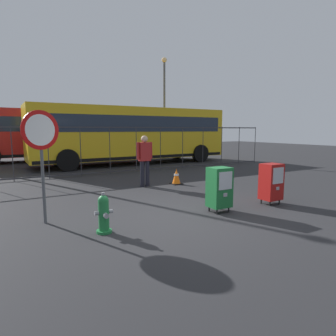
# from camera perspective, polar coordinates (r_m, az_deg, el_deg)

# --- Properties ---
(ground_plane) EXTENTS (60.00, 60.00, 0.00)m
(ground_plane) POSITION_cam_1_polar(r_m,az_deg,el_deg) (6.33, 3.06, -9.53)
(ground_plane) COLOR #262628
(fire_hydrant) EXTENTS (0.33, 0.32, 0.75)m
(fire_hydrant) POSITION_cam_1_polar(r_m,az_deg,el_deg) (5.42, -12.50, -8.79)
(fire_hydrant) COLOR #1E7238
(fire_hydrant) RESTS_ON ground_plane
(newspaper_box_primary) EXTENTS (0.48, 0.42, 1.02)m
(newspaper_box_primary) POSITION_cam_1_polar(r_m,az_deg,el_deg) (7.69, 19.59, -2.54)
(newspaper_box_primary) COLOR black
(newspaper_box_primary) RESTS_ON ground_plane
(newspaper_box_secondary) EXTENTS (0.48, 0.42, 1.02)m
(newspaper_box_secondary) POSITION_cam_1_polar(r_m,az_deg,el_deg) (6.66, 10.05, -3.73)
(newspaper_box_secondary) COLOR black
(newspaper_box_secondary) RESTS_ON ground_plane
(stop_sign) EXTENTS (0.71, 0.31, 2.23)m
(stop_sign) POSITION_cam_1_polar(r_m,az_deg,el_deg) (6.13, -23.64, 4.50)
(stop_sign) COLOR #4C4F54
(stop_sign) RESTS_ON ground_plane
(pedestrian) EXTENTS (0.55, 0.22, 1.67)m
(pedestrian) POSITION_cam_1_polar(r_m,az_deg,el_deg) (9.46, -4.61, 2.00)
(pedestrian) COLOR black
(pedestrian) RESTS_ON ground_plane
(traffic_cone) EXTENTS (0.36, 0.36, 0.53)m
(traffic_cone) POSITION_cam_1_polar(r_m,az_deg,el_deg) (9.95, 1.66, -1.71)
(traffic_cone) COLOR black
(traffic_cone) RESTS_ON ground_plane
(fence_barrier) EXTENTS (18.03, 0.04, 2.00)m
(fence_barrier) POSITION_cam_1_polar(r_m,az_deg,el_deg) (12.20, -14.02, 3.37)
(fence_barrier) COLOR #2D2D33
(fence_barrier) RESTS_ON ground_plane
(bus_near) EXTENTS (10.53, 2.90, 3.00)m
(bus_near) POSITION_cam_1_polar(r_m,az_deg,el_deg) (15.95, -7.06, 6.95)
(bus_near) COLOR gold
(bus_near) RESTS_ON ground_plane
(bus_far) EXTENTS (10.59, 3.09, 3.00)m
(bus_far) POSITION_cam_1_polar(r_m,az_deg,el_deg) (19.16, -20.71, 6.62)
(bus_far) COLOR red
(bus_far) RESTS_ON ground_plane
(street_light_near_right) EXTENTS (0.32, 0.32, 6.26)m
(street_light_near_right) POSITION_cam_1_polar(r_m,az_deg,el_deg) (18.64, -0.73, 13.15)
(street_light_near_right) COLOR #4C4F54
(street_light_near_right) RESTS_ON ground_plane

